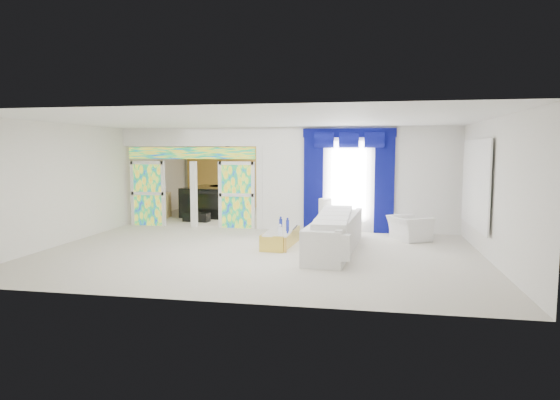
% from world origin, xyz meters
% --- Properties ---
extents(floor, '(12.00, 12.00, 0.00)m').
position_xyz_m(floor, '(0.00, 0.00, 0.00)').
color(floor, '#B7AF9E').
rests_on(floor, ground).
extents(dividing_wall, '(5.70, 0.18, 3.00)m').
position_xyz_m(dividing_wall, '(2.15, 1.00, 1.50)').
color(dividing_wall, white).
rests_on(dividing_wall, ground).
extents(dividing_header, '(4.30, 0.18, 0.55)m').
position_xyz_m(dividing_header, '(-2.85, 1.00, 2.73)').
color(dividing_header, white).
rests_on(dividing_header, dividing_wall).
extents(stained_panel_left, '(0.95, 0.04, 2.00)m').
position_xyz_m(stained_panel_left, '(-4.28, 1.00, 1.00)').
color(stained_panel_left, '#994C3F').
rests_on(stained_panel_left, ground).
extents(stained_panel_right, '(0.95, 0.04, 2.00)m').
position_xyz_m(stained_panel_right, '(-1.42, 1.00, 1.00)').
color(stained_panel_right, '#994C3F').
rests_on(stained_panel_right, ground).
extents(stained_transom, '(4.00, 0.05, 0.35)m').
position_xyz_m(stained_transom, '(-2.85, 1.00, 2.25)').
color(stained_transom, '#994C3F').
rests_on(stained_transom, dividing_header).
extents(window_pane, '(1.00, 0.02, 2.30)m').
position_xyz_m(window_pane, '(1.90, 0.90, 1.45)').
color(window_pane, white).
rests_on(window_pane, dividing_wall).
extents(blue_drape_left, '(0.55, 0.10, 2.80)m').
position_xyz_m(blue_drape_left, '(0.90, 0.87, 1.40)').
color(blue_drape_left, '#070346').
rests_on(blue_drape_left, ground).
extents(blue_drape_right, '(0.55, 0.10, 2.80)m').
position_xyz_m(blue_drape_right, '(2.90, 0.87, 1.40)').
color(blue_drape_right, '#070346').
rests_on(blue_drape_right, ground).
extents(blue_pelmet, '(2.60, 0.12, 0.25)m').
position_xyz_m(blue_pelmet, '(1.90, 0.87, 2.82)').
color(blue_pelmet, '#070346').
rests_on(blue_pelmet, dividing_wall).
extents(wall_mirror, '(0.04, 2.70, 1.90)m').
position_xyz_m(wall_mirror, '(4.94, -1.00, 1.55)').
color(wall_mirror, white).
rests_on(wall_mirror, ground).
extents(gold_curtains, '(9.70, 0.12, 2.90)m').
position_xyz_m(gold_curtains, '(0.00, 5.90, 1.50)').
color(gold_curtains, '#BC842D').
rests_on(gold_curtains, ground).
extents(white_sofa, '(1.16, 3.95, 0.74)m').
position_xyz_m(white_sofa, '(1.72, -1.75, 0.37)').
color(white_sofa, silver).
rests_on(white_sofa, ground).
extents(coffee_table, '(0.71, 1.76, 0.38)m').
position_xyz_m(coffee_table, '(0.37, -1.45, 0.19)').
color(coffee_table, gold).
rests_on(coffee_table, ground).
extents(console_table, '(1.23, 0.43, 0.40)m').
position_xyz_m(console_table, '(1.58, 0.48, 0.20)').
color(console_table, white).
rests_on(console_table, ground).
extents(table_lamp, '(0.36, 0.36, 0.58)m').
position_xyz_m(table_lamp, '(1.28, 0.48, 0.69)').
color(table_lamp, white).
rests_on(table_lamp, console_table).
extents(armchair, '(1.21, 1.26, 0.63)m').
position_xyz_m(armchair, '(3.52, -0.14, 0.31)').
color(armchair, silver).
rests_on(armchair, ground).
extents(grand_piano, '(1.79, 2.21, 1.03)m').
position_xyz_m(grand_piano, '(-3.09, 3.63, 0.52)').
color(grand_piano, black).
rests_on(grand_piano, ground).
extents(piano_bench, '(0.90, 0.44, 0.29)m').
position_xyz_m(piano_bench, '(-3.09, 2.03, 0.14)').
color(piano_bench, black).
rests_on(piano_bench, ground).
extents(tv_console, '(0.67, 0.63, 0.87)m').
position_xyz_m(tv_console, '(-4.66, 2.79, 0.44)').
color(tv_console, tan).
rests_on(tv_console, ground).
extents(chandelier, '(0.60, 0.60, 0.60)m').
position_xyz_m(chandelier, '(-2.30, 3.40, 2.65)').
color(chandelier, gold).
rests_on(chandelier, ceiling).
extents(decanters, '(0.23, 1.02, 0.29)m').
position_xyz_m(decanters, '(0.37, -1.35, 0.47)').
color(decanters, navy).
rests_on(decanters, coffee_table).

